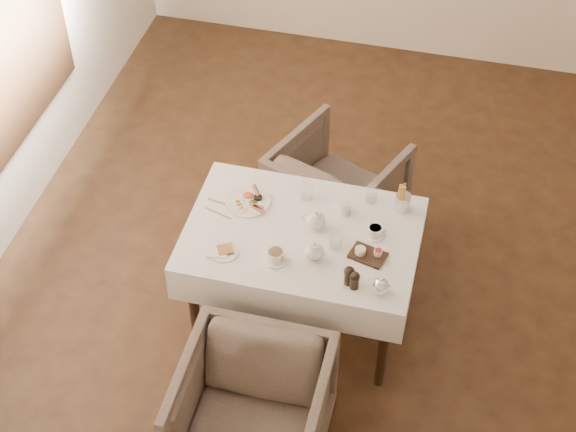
# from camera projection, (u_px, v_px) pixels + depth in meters

# --- Properties ---
(table) EXTENTS (1.28, 0.88, 0.75)m
(table) POSITION_uv_depth(u_px,v_px,m) (302.00, 247.00, 4.91)
(table) COLOR black
(table) RESTS_ON ground
(armchair_near) EXTENTS (0.74, 0.76, 0.69)m
(armchair_near) POSITION_uv_depth(u_px,v_px,m) (253.00, 414.00, 4.49)
(armchair_near) COLOR brown
(armchair_near) RESTS_ON ground
(armchair_far) EXTENTS (0.94, 0.95, 0.67)m
(armchair_far) POSITION_uv_depth(u_px,v_px,m) (337.00, 188.00, 5.69)
(armchair_far) COLOR brown
(armchair_far) RESTS_ON ground
(breakfast_plate) EXTENTS (0.26, 0.26, 0.03)m
(breakfast_plate) POSITION_uv_depth(u_px,v_px,m) (248.00, 201.00, 4.99)
(breakfast_plate) COLOR white
(breakfast_plate) RESTS_ON table
(side_plate) EXTENTS (0.17, 0.16, 0.02)m
(side_plate) POSITION_uv_depth(u_px,v_px,m) (222.00, 251.00, 4.71)
(side_plate) COLOR white
(side_plate) RESTS_ON table
(teapot_centre) EXTENTS (0.15, 0.12, 0.12)m
(teapot_centre) POSITION_uv_depth(u_px,v_px,m) (316.00, 219.00, 4.81)
(teapot_centre) COLOR white
(teapot_centre) RESTS_ON table
(teapot_front) EXTENTS (0.16, 0.14, 0.12)m
(teapot_front) POSITION_uv_depth(u_px,v_px,m) (314.00, 251.00, 4.65)
(teapot_front) COLOR white
(teapot_front) RESTS_ON table
(creamer) EXTENTS (0.08, 0.08, 0.07)m
(creamer) POSITION_uv_depth(u_px,v_px,m) (345.00, 207.00, 4.90)
(creamer) COLOR white
(creamer) RESTS_ON table
(teacup_near) EXTENTS (0.13, 0.13, 0.07)m
(teacup_near) POSITION_uv_depth(u_px,v_px,m) (276.00, 256.00, 4.66)
(teacup_near) COLOR white
(teacup_near) RESTS_ON table
(teacup_far) EXTENTS (0.12, 0.12, 0.06)m
(teacup_far) POSITION_uv_depth(u_px,v_px,m) (375.00, 232.00, 4.79)
(teacup_far) COLOR white
(teacup_far) RESTS_ON table
(glass_left) EXTENTS (0.08, 0.08, 0.09)m
(glass_left) POSITION_uv_depth(u_px,v_px,m) (307.00, 192.00, 4.98)
(glass_left) COLOR silver
(glass_left) RESTS_ON table
(glass_mid) EXTENTS (0.07, 0.07, 0.10)m
(glass_mid) POSITION_uv_depth(u_px,v_px,m) (336.00, 240.00, 4.71)
(glass_mid) COLOR silver
(glass_mid) RESTS_ON table
(glass_right) EXTENTS (0.07, 0.07, 0.10)m
(glass_right) POSITION_uv_depth(u_px,v_px,m) (372.00, 195.00, 4.96)
(glass_right) COLOR silver
(glass_right) RESTS_ON table
(condiment_board) EXTENTS (0.21, 0.17, 0.05)m
(condiment_board) POSITION_uv_depth(u_px,v_px,m) (368.00, 254.00, 4.69)
(condiment_board) COLOR black
(condiment_board) RESTS_ON table
(pepper_mill_left) EXTENTS (0.07, 0.07, 0.12)m
(pepper_mill_left) POSITION_uv_depth(u_px,v_px,m) (349.00, 275.00, 4.53)
(pepper_mill_left) COLOR black
(pepper_mill_left) RESTS_ON table
(pepper_mill_right) EXTENTS (0.07, 0.07, 0.11)m
(pepper_mill_right) POSITION_uv_depth(u_px,v_px,m) (355.00, 280.00, 4.51)
(pepper_mill_right) COLOR black
(pepper_mill_right) RESTS_ON table
(silver_pot) EXTENTS (0.13, 0.12, 0.11)m
(silver_pot) POSITION_uv_depth(u_px,v_px,m) (381.00, 285.00, 4.48)
(silver_pot) COLOR white
(silver_pot) RESTS_ON table
(fries_cup) EXTENTS (0.09, 0.09, 0.19)m
(fries_cup) POSITION_uv_depth(u_px,v_px,m) (403.00, 199.00, 4.89)
(fries_cup) COLOR silver
(fries_cup) RESTS_ON table
(cutlery_fork) EXTENTS (0.20, 0.05, 0.00)m
(cutlery_fork) POSITION_uv_depth(u_px,v_px,m) (223.00, 204.00, 4.98)
(cutlery_fork) COLOR silver
(cutlery_fork) RESTS_ON table
(cutlery_knife) EXTENTS (0.18, 0.07, 0.00)m
(cutlery_knife) POSITION_uv_depth(u_px,v_px,m) (218.00, 213.00, 4.92)
(cutlery_knife) COLOR silver
(cutlery_knife) RESTS_ON table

